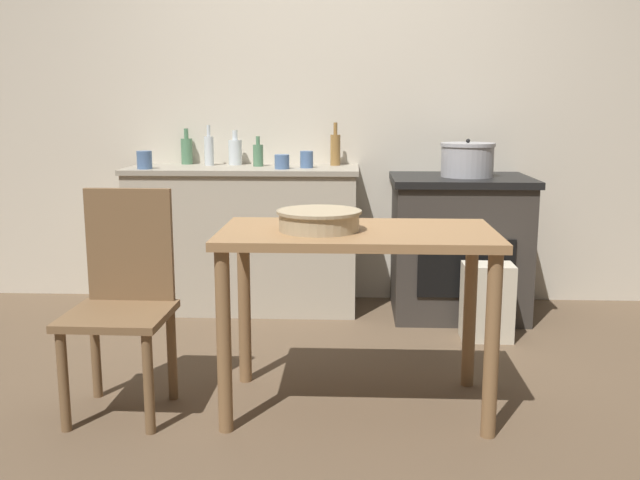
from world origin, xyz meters
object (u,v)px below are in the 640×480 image
Objects in this scene: bottle_mid_left at (209,150)px; stock_pot at (467,160)px; bottle_left at (235,152)px; flour_sack at (487,302)px; mixing_bowl_large at (319,219)px; work_table at (357,260)px; bottle_center at (335,149)px; stove at (458,245)px; chair at (123,296)px; cup_right at (282,162)px; bottle_center_left at (187,150)px; cup_mid_right at (307,159)px; cup_center_right at (144,160)px; bottle_far_left at (258,155)px.

stock_pot is at bearing -7.12° from bottle_mid_left.
stock_pot is at bearing -9.78° from bottle_left.
mixing_bowl_large is at bearing -132.51° from flour_sack.
bottle_center is (-0.13, 1.60, 0.35)m from work_table.
chair is (-1.55, -1.44, 0.06)m from stove.
bottle_left reaches higher than cup_right.
bottle_center is at bearing -3.28° from bottle_center_left.
bottle_mid_left is (-0.76, 1.60, 0.17)m from mixing_bowl_large.
cup_mid_right is (0.65, 1.47, 0.45)m from chair.
bottle_center reaches higher than cup_center_right.
bottle_center is (0.02, 1.63, 0.18)m from mixing_bowl_large.
stock_pot is at bearing -16.24° from bottle_center.
bottle_center is at bearing 40.58° from cup_right.
bottle_center is (0.62, -0.02, 0.02)m from bottle_left.
cup_right is (-0.43, 1.34, 0.29)m from work_table.
bottle_far_left is 0.48m from bottle_center.
bottle_center_left is 0.71m from cup_right.
stove is at bearing -9.33° from bottle_left.
stove is 1.54m from work_table.
bottle_center_left is 2.59× the size of cup_right.
bottle_left is (-0.16, 0.10, 0.01)m from bottle_far_left.
cup_mid_right is at bearing -13.87° from bottle_mid_left.
mixing_bowl_large is (-0.79, -1.40, -0.13)m from stock_pot.
cup_right reaches higher than mixing_bowl_large.
mixing_bowl_large is at bearing 2.33° from chair.
cup_mid_right is at bearing -17.04° from bottle_center_left.
bottle_far_left is at bearing 154.62° from flour_sack.
bottle_mid_left is (-1.61, 0.67, 0.76)m from flour_sack.
stock_pot is 1.73m from bottle_center_left.
flour_sack is at bearing 52.24° from work_table.
flour_sack is 1.33m from cup_mid_right.
bottle_far_left is at bearing -16.69° from bottle_center_left.
mixing_bowl_large is at bearing -84.31° from cup_mid_right.
bottle_center_left is (-1.07, 1.66, 0.33)m from work_table.
stock_pot is 1.19× the size of bottle_center.
bottle_center_left is (-1.68, 0.26, 0.54)m from stove.
bottle_left is (-0.75, 1.62, 0.33)m from work_table.
mixing_bowl_large is at bearing -170.42° from work_table.
mixing_bowl_large is 1.61m from bottle_far_left.
bottle_center_left reaches higher than cup_right.
cup_center_right is (-0.33, -0.27, -0.04)m from bottle_mid_left.
stove is at bearing -1.63° from cup_mid_right.
bottle_center reaches higher than cup_right.
bottle_mid_left is at bearing 154.20° from cup_right.
bottle_far_left is at bearing 133.15° from cup_right.
bottle_center_left reaches higher than chair.
stove is at bearing 43.72° from chair.
bottle_center is 2.51× the size of cup_center_right.
cup_center_right is at bearing -140.64° from bottle_mid_left.
bottle_mid_left is (-1.52, 0.18, 0.55)m from stove.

